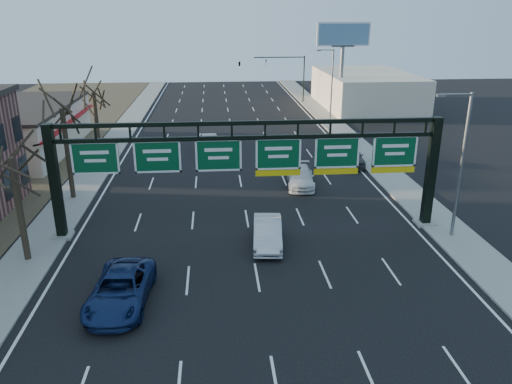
{
  "coord_description": "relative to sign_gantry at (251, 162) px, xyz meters",
  "views": [
    {
      "loc": [
        -2.06,
        -21.32,
        13.35
      ],
      "look_at": [
        0.33,
        6.45,
        3.2
      ],
      "focal_mm": 35.0,
      "sensor_mm": 36.0,
      "label": 1
    }
  ],
  "objects": [
    {
      "name": "sign_gantry",
      "position": [
        0.0,
        0.0,
        0.0
      ],
      "size": [
        24.6,
        1.2,
        7.2
      ],
      "color": "black",
      "rests_on": "ground"
    },
    {
      "name": "car_white_wagon",
      "position": [
        4.62,
        8.41,
        -3.89
      ],
      "size": [
        2.61,
        5.28,
        1.48
      ],
      "primitive_type": "imported",
      "rotation": [
        0.0,
        0.0,
        -0.11
      ],
      "color": "silver",
      "rests_on": "ground"
    },
    {
      "name": "billboard_right",
      "position": [
        14.84,
        36.98,
        4.43
      ],
      "size": [
        7.0,
        0.5,
        12.0
      ],
      "color": "slate",
      "rests_on": "ground"
    },
    {
      "name": "cream_strip",
      "position": [
        -21.64,
        21.0,
        -2.27
      ],
      "size": [
        10.9,
        18.4,
        4.7
      ],
      "color": "beige",
      "rests_on": "ground"
    },
    {
      "name": "lane_markings",
      "position": [
        -0.16,
        12.0,
        -4.62
      ],
      "size": [
        21.6,
        120.0,
        0.01
      ],
      "primitive_type": "cube",
      "color": "white",
      "rests_on": "ground"
    },
    {
      "name": "streetlight_far",
      "position": [
        12.31,
        32.0,
        0.45
      ],
      "size": [
        2.15,
        0.22,
        9.0
      ],
      "color": "slate",
      "rests_on": "sidewalk_right"
    },
    {
      "name": "car_silver_sedan",
      "position": [
        0.82,
        -2.14,
        -3.85
      ],
      "size": [
        2.08,
        4.89,
        1.57
      ],
      "primitive_type": "imported",
      "rotation": [
        0.0,
        0.0,
        -0.09
      ],
      "color": "#BCBCC1",
      "rests_on": "ground"
    },
    {
      "name": "traffic_signal_mast",
      "position": [
        5.53,
        47.0,
        0.87
      ],
      "size": [
        10.16,
        0.54,
        7.0
      ],
      "color": "black",
      "rests_on": "ground"
    },
    {
      "name": "building_right_distant",
      "position": [
        19.84,
        42.0,
        -2.13
      ],
      "size": [
        12.0,
        20.0,
        5.0
      ],
      "primitive_type": "cube",
      "color": "beige",
      "rests_on": "ground"
    },
    {
      "name": "ground",
      "position": [
        -0.16,
        -8.0,
        -4.63
      ],
      "size": [
        160.0,
        160.0,
        0.0
      ],
      "primitive_type": "plane",
      "color": "black",
      "rests_on": "ground"
    },
    {
      "name": "tree_far",
      "position": [
        -12.96,
        17.0,
        2.86
      ],
      "size": [
        3.6,
        3.6,
        8.86
      ],
      "color": "black",
      "rests_on": "sidewalk_left"
    },
    {
      "name": "sidewalk_left",
      "position": [
        -12.96,
        12.0,
        -4.57
      ],
      "size": [
        3.0,
        120.0,
        0.12
      ],
      "primitive_type": "cube",
      "color": "gray",
      "rests_on": "ground"
    },
    {
      "name": "car_blue_suv",
      "position": [
        -6.91,
        -8.0,
        -3.83
      ],
      "size": [
        3.0,
        5.88,
        1.59
      ],
      "primitive_type": "imported",
      "rotation": [
        0.0,
        0.0,
        -0.07
      ],
      "color": "navy",
      "rests_on": "ground"
    },
    {
      "name": "car_grey_far",
      "position": [
        10.24,
        13.87,
        -3.79
      ],
      "size": [
        2.28,
        5.02,
        1.67
      ],
      "primitive_type": "imported",
      "rotation": [
        0.0,
        0.0,
        -0.06
      ],
      "color": "#383B3C",
      "rests_on": "ground"
    },
    {
      "name": "tree_gantry",
      "position": [
        -12.96,
        -3.0,
        2.48
      ],
      "size": [
        3.6,
        3.6,
        8.48
      ],
      "color": "black",
      "rests_on": "sidewalk_left"
    },
    {
      "name": "car_silver_distant",
      "position": [
        -2.72,
        20.61,
        -3.91
      ],
      "size": [
        2.02,
        4.49,
        1.43
      ],
      "primitive_type": "imported",
      "rotation": [
        0.0,
        0.0,
        0.12
      ],
      "color": "#A9A9AE",
      "rests_on": "ground"
    },
    {
      "name": "streetlight_near",
      "position": [
        12.31,
        -2.0,
        0.45
      ],
      "size": [
        2.15,
        0.22,
        9.0
      ],
      "color": "slate",
      "rests_on": "sidewalk_right"
    },
    {
      "name": "sidewalk_right",
      "position": [
        12.64,
        12.0,
        -4.57
      ],
      "size": [
        3.0,
        120.0,
        0.12
      ],
      "primitive_type": "cube",
      "color": "gray",
      "rests_on": "ground"
    },
    {
      "name": "tree_mid",
      "position": [
        -12.96,
        7.0,
        3.23
      ],
      "size": [
        3.6,
        3.6,
        9.24
      ],
      "color": "black",
      "rests_on": "sidewalk_left"
    }
  ]
}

